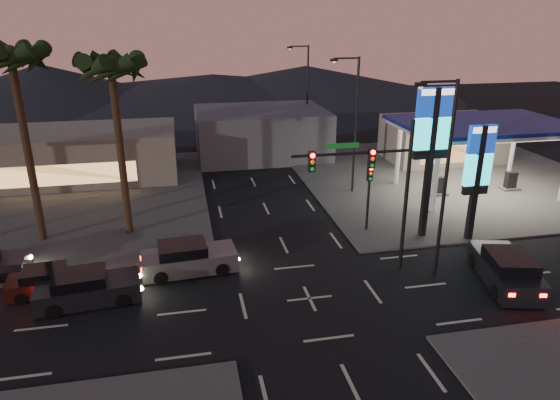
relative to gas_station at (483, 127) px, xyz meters
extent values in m
plane|color=black|center=(-16.00, -12.00, -5.08)|extent=(140.00, 140.00, 0.00)
cube|color=#47443F|center=(0.00, 4.00, -5.02)|extent=(24.00, 24.00, 0.12)
cube|color=#47443F|center=(-32.00, 4.00, -5.02)|extent=(24.00, 24.00, 0.12)
cylinder|color=silver|center=(-5.00, -3.00, -2.58)|extent=(0.36, 0.36, 5.00)
cylinder|color=silver|center=(-5.00, 3.00, -2.58)|extent=(0.36, 0.36, 5.00)
cylinder|color=silver|center=(5.00, 3.00, -2.58)|extent=(0.36, 0.36, 5.00)
cube|color=silver|center=(0.00, 0.00, 0.12)|extent=(12.00, 8.00, 0.50)
cube|color=white|center=(0.00, 0.00, -0.18)|extent=(11.60, 7.60, 0.06)
cube|color=navy|center=(0.00, 0.00, 0.27)|extent=(12.20, 8.20, 0.25)
cube|color=black|center=(-3.00, 0.00, -4.28)|extent=(0.80, 0.50, 1.40)
cube|color=black|center=(3.00, 0.00, -4.28)|extent=(0.80, 0.50, 1.40)
cube|color=#726B5B|center=(2.00, 9.00, -3.08)|extent=(10.00, 6.00, 4.00)
cube|color=black|center=(-7.50, -6.50, -0.58)|extent=(0.35, 0.35, 9.00)
cube|color=navy|center=(-7.50, -6.50, 3.12)|extent=(2.20, 0.30, 1.60)
cube|color=white|center=(-7.50, -6.50, 3.67)|extent=(1.98, 0.32, 0.35)
cube|color=#19DCED|center=(-7.50, -6.50, 1.32)|extent=(2.20, 0.30, 1.80)
cube|color=black|center=(-7.50, -6.50, 0.12)|extent=(2.09, 0.28, 0.50)
cube|color=black|center=(-5.00, -7.50, -1.58)|extent=(0.35, 0.35, 7.00)
cube|color=navy|center=(-5.00, -7.50, 1.12)|extent=(1.60, 0.30, 1.60)
cube|color=white|center=(-5.00, -7.50, 1.67)|extent=(1.44, 0.32, 0.35)
cube|color=#19DCED|center=(-5.00, -7.50, -0.68)|extent=(1.60, 0.30, 1.80)
cube|color=black|center=(-5.00, -7.50, -1.88)|extent=(1.52, 0.28, 0.50)
cylinder|color=black|center=(-10.50, -10.00, -1.08)|extent=(0.20, 0.20, 8.00)
cylinder|color=black|center=(-13.50, -10.00, 1.42)|extent=(6.00, 0.14, 0.14)
cube|color=#0C3F14|center=(-14.00, -10.00, 1.82)|extent=(1.60, 0.05, 0.25)
cube|color=black|center=(-12.50, -10.00, 1.12)|extent=(0.32, 0.25, 1.00)
sphere|color=#FF0C07|center=(-12.50, -10.15, 1.45)|extent=(0.22, 0.22, 0.22)
sphere|color=orange|center=(-12.50, -10.15, 1.12)|extent=(0.20, 0.20, 0.20)
sphere|color=#0CB226|center=(-12.50, -10.15, 0.79)|extent=(0.20, 0.20, 0.20)
cube|color=black|center=(-15.50, -10.00, 1.12)|extent=(0.32, 0.25, 1.00)
sphere|color=#FF0C07|center=(-15.50, -10.15, 1.45)|extent=(0.22, 0.22, 0.22)
sphere|color=orange|center=(-15.50, -10.15, 1.12)|extent=(0.20, 0.20, 0.20)
sphere|color=#0CB226|center=(-15.50, -10.15, 0.79)|extent=(0.20, 0.20, 0.20)
cylinder|color=black|center=(-10.50, -5.00, -3.08)|extent=(0.16, 0.16, 4.00)
cube|color=black|center=(-10.50, -5.00, -1.28)|extent=(0.32, 0.25, 1.00)
sphere|color=#FF0C07|center=(-10.50, -5.15, -0.95)|extent=(0.22, 0.22, 0.22)
sphere|color=orange|center=(-10.50, -5.15, -1.28)|extent=(0.20, 0.20, 0.20)
sphere|color=#0CB226|center=(-10.50, -5.15, -1.61)|extent=(0.20, 0.20, 0.20)
cylinder|color=black|center=(-9.00, -11.00, -0.08)|extent=(0.18, 0.18, 10.00)
cylinder|color=black|center=(-9.90, -11.00, 4.82)|extent=(1.80, 0.12, 0.12)
cube|color=black|center=(-10.80, -11.00, 4.72)|extent=(0.50, 0.25, 0.18)
sphere|color=#FFCC8C|center=(-10.80, -11.00, 4.60)|extent=(0.20, 0.20, 0.20)
cylinder|color=black|center=(-9.00, 2.00, -0.08)|extent=(0.18, 0.18, 10.00)
cylinder|color=black|center=(-9.90, 2.00, 4.82)|extent=(1.80, 0.12, 0.12)
cube|color=black|center=(-10.80, 2.00, 4.72)|extent=(0.50, 0.25, 0.18)
sphere|color=#FFCC8C|center=(-10.80, 2.00, 4.60)|extent=(0.20, 0.20, 0.20)
cylinder|color=black|center=(-9.00, 16.00, -0.08)|extent=(0.18, 0.18, 10.00)
cylinder|color=black|center=(-9.90, 16.00, 4.82)|extent=(1.80, 0.12, 0.12)
cube|color=black|center=(-10.80, 16.00, 4.72)|extent=(0.50, 0.25, 0.18)
sphere|color=#FFCC8C|center=(-10.80, 16.00, 4.60)|extent=(0.20, 0.20, 0.20)
cylinder|color=black|center=(-25.00, -2.50, 0.02)|extent=(0.44, 0.44, 10.20)
sphere|color=black|center=(-25.00, -2.50, 5.12)|extent=(0.90, 0.90, 0.90)
cone|color=black|center=(-23.70, -2.50, 4.82)|extent=(0.90, 2.74, 1.91)
cone|color=black|center=(-24.08, -1.58, 4.82)|extent=(2.57, 2.57, 1.91)
cone|color=black|center=(-25.00, -1.20, 4.82)|extent=(2.74, 0.90, 1.91)
cone|color=black|center=(-25.92, -1.58, 4.82)|extent=(2.57, 2.57, 1.91)
cone|color=black|center=(-26.30, -2.50, 4.82)|extent=(0.90, 2.74, 1.91)
cone|color=black|center=(-25.92, -3.42, 4.82)|extent=(2.57, 2.57, 1.91)
cone|color=black|center=(-25.00, -3.80, 4.82)|extent=(2.74, 0.90, 1.91)
cone|color=black|center=(-24.08, -3.42, 4.82)|extent=(2.57, 2.57, 1.91)
cylinder|color=black|center=(-30.00, -2.50, 0.32)|extent=(0.44, 0.44, 10.80)
sphere|color=black|center=(-30.00, -2.50, 5.72)|extent=(0.90, 0.90, 0.90)
cone|color=black|center=(-28.70, -2.50, 5.42)|extent=(0.90, 2.74, 1.91)
cone|color=black|center=(-29.08, -1.58, 5.42)|extent=(2.57, 2.57, 1.91)
cone|color=black|center=(-30.00, -1.20, 5.42)|extent=(2.74, 0.90, 1.91)
cone|color=black|center=(-30.00, -3.80, 5.42)|extent=(2.74, 0.90, 1.91)
cone|color=black|center=(-29.08, -3.42, 5.42)|extent=(2.57, 2.57, 1.91)
cube|color=#726B5B|center=(-30.00, 10.00, -3.08)|extent=(16.00, 8.00, 4.00)
cube|color=#4C4C51|center=(-14.00, 14.00, -2.88)|extent=(12.00, 9.00, 4.40)
cone|color=black|center=(-41.00, 48.00, -2.08)|extent=(40.00, 40.00, 6.00)
cone|color=black|center=(-1.00, 48.00, -2.58)|extent=(50.00, 50.00, 5.00)
cone|color=black|center=(-16.00, 48.00, -3.08)|extent=(60.00, 60.00, 4.00)
cube|color=black|center=(-26.23, -10.22, -4.50)|extent=(4.85, 2.44, 0.96)
cube|color=black|center=(-26.55, -10.25, -3.86)|extent=(2.51, 2.04, 0.69)
cylinder|color=black|center=(-24.85, -9.16, -4.74)|extent=(0.70, 0.32, 0.68)
cylinder|color=black|center=(-24.66, -10.96, -4.74)|extent=(0.70, 0.32, 0.68)
cylinder|color=black|center=(-27.80, -9.48, -4.74)|extent=(0.70, 0.32, 0.68)
cylinder|color=black|center=(-27.61, -11.27, -4.74)|extent=(0.70, 0.32, 0.68)
sphere|color=#FFF2BF|center=(-23.97, -9.34, -4.42)|extent=(0.23, 0.23, 0.23)
sphere|color=#FFF2BF|center=(-23.84, -10.61, -4.42)|extent=(0.23, 0.23, 0.23)
cube|color=#FF140A|center=(-28.62, -9.83, -4.34)|extent=(0.11, 0.27, 0.15)
cube|color=#FF140A|center=(-28.49, -11.10, -4.34)|extent=(0.11, 0.27, 0.15)
cube|color=#33130E|center=(-28.17, -8.91, -4.59)|extent=(4.03, 1.97, 0.80)
cube|color=black|center=(-28.43, -8.93, -4.06)|extent=(2.08, 1.67, 0.58)
cylinder|color=black|center=(-26.99, -8.05, -4.80)|extent=(0.58, 0.26, 0.57)
cylinder|color=black|center=(-26.87, -9.55, -4.80)|extent=(0.58, 0.26, 0.57)
cylinder|color=black|center=(-29.47, -8.26, -4.80)|extent=(0.58, 0.26, 0.57)
cylinder|color=black|center=(-29.34, -9.76, -4.80)|extent=(0.58, 0.26, 0.57)
sphere|color=#FFF2BF|center=(-26.27, -8.21, -4.53)|extent=(0.20, 0.20, 0.20)
sphere|color=#FFF2BF|center=(-26.18, -9.27, -4.53)|extent=(0.20, 0.20, 0.20)
cube|color=#FF140A|center=(-30.16, -8.54, -4.46)|extent=(0.09, 0.23, 0.12)
cube|color=#FF140A|center=(-30.07, -9.60, -4.46)|extent=(0.09, 0.23, 0.12)
cube|color=#5A5A5D|center=(-21.50, -8.12, -4.47)|extent=(5.02, 2.44, 1.00)
cube|color=black|center=(-21.83, -8.14, -3.81)|extent=(2.58, 2.07, 0.72)
cylinder|color=black|center=(-20.03, -7.05, -4.73)|extent=(0.73, 0.32, 0.71)
cylinder|color=black|center=(-19.88, -8.93, -4.73)|extent=(0.73, 0.32, 0.71)
cylinder|color=black|center=(-23.12, -7.31, -4.73)|extent=(0.73, 0.32, 0.71)
cylinder|color=black|center=(-22.97, -9.18, -4.73)|extent=(0.73, 0.32, 0.71)
sphere|color=#FFF2BF|center=(-19.13, -7.26, -4.40)|extent=(0.24, 0.24, 0.24)
sphere|color=#FFF2BF|center=(-19.02, -8.58, -4.40)|extent=(0.24, 0.24, 0.24)
cube|color=#FF140A|center=(-23.98, -7.65, -4.31)|extent=(0.11, 0.28, 0.15)
cube|color=#FF140A|center=(-23.87, -8.98, -4.31)|extent=(0.11, 0.28, 0.15)
cylinder|color=black|center=(-30.61, -5.85, -4.75)|extent=(0.67, 0.26, 0.67)
cylinder|color=black|center=(-30.59, -7.63, -4.75)|extent=(0.67, 0.26, 0.67)
sphere|color=#FFF2BF|center=(-29.77, -6.10, -4.43)|extent=(0.23, 0.23, 0.23)
sphere|color=#FFF2BF|center=(-29.76, -7.36, -4.43)|extent=(0.23, 0.23, 0.23)
cube|color=black|center=(-6.00, -12.49, -4.44)|extent=(3.28, 5.47, 1.04)
cube|color=black|center=(-6.08, -12.83, -3.75)|extent=(2.52, 2.95, 0.75)
cylinder|color=black|center=(-6.58, -10.68, -4.71)|extent=(0.44, 0.79, 0.74)
cylinder|color=black|center=(-4.66, -11.14, -4.71)|extent=(0.44, 0.79, 0.74)
cylinder|color=black|center=(-7.34, -13.84, -4.71)|extent=(0.44, 0.79, 0.74)
cylinder|color=black|center=(-5.42, -14.30, -4.71)|extent=(0.44, 0.79, 0.74)
cube|color=#FF140A|center=(-7.28, -14.81, -4.27)|extent=(0.30, 0.16, 0.16)
cube|color=#FF140A|center=(-5.92, -15.14, -4.27)|extent=(0.30, 0.16, 0.16)
camera|label=1|loc=(-21.49, -31.98, 7.66)|focal=32.00mm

